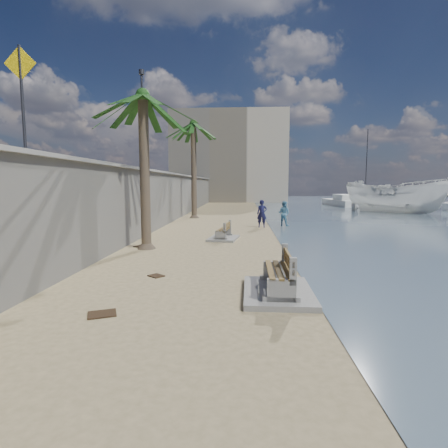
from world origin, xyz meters
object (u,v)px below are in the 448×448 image
object	(u,v)px
yacht_far	(340,203)
boat_cruiser	(395,195)
sailboat_west	(365,201)
bench_near	(278,277)
person_a	(262,212)
palm_mid	(143,97)
person_b	(284,212)
bench_far	(223,232)
palm_back	(193,125)

from	to	relation	value
yacht_far	boat_cruiser	bearing A→B (deg)	-176.31
boat_cruiser	sailboat_west	bearing A→B (deg)	29.79
bench_near	yacht_far	bearing A→B (deg)	72.52
person_a	yacht_far	xyz separation A→B (m)	(11.33, 23.17, -0.67)
bench_near	palm_mid	distance (m)	9.86
person_b	boat_cruiser	distance (m)	16.68
boat_cruiser	bench_far	bearing A→B (deg)	177.89
palm_mid	palm_back	distance (m)	13.92
bench_far	boat_cruiser	xyz separation A→B (m)	(15.80, 17.52, 1.41)
bench_far	boat_cruiser	size ratio (longest dim) A/B	0.50
bench_far	person_b	bearing A→B (deg)	58.34
palm_mid	yacht_far	world-z (taller)	palm_mid
person_b	person_a	bearing A→B (deg)	63.57
bench_far	person_b	world-z (taller)	person_b
palm_mid	person_a	distance (m)	10.89
palm_back	boat_cruiser	distance (m)	20.70
bench_near	sailboat_west	bearing A→B (deg)	68.75
bench_near	bench_far	world-z (taller)	bench_near
palm_mid	boat_cruiser	xyz separation A→B (m)	(18.98, 20.26, -4.58)
boat_cruiser	sailboat_west	world-z (taller)	sailboat_west
bench_far	person_a	size ratio (longest dim) A/B	1.07
yacht_far	palm_back	bearing A→B (deg)	127.74
boat_cruiser	person_a	bearing A→B (deg)	172.41
boat_cruiser	yacht_far	size ratio (longest dim) A/B	0.59
boat_cruiser	bench_near	bearing A→B (deg)	-167.94
palm_back	person_a	bearing A→B (deg)	-49.11
bench_far	yacht_far	xyz separation A→B (m)	(13.54, 28.25, -0.01)
bench_near	sailboat_west	distance (m)	47.08
palm_mid	person_a	world-z (taller)	palm_mid
palm_mid	palm_back	bearing A→B (deg)	89.38
palm_mid	boat_cruiser	bearing A→B (deg)	46.87
person_a	person_b	size ratio (longest dim) A/B	1.11
bench_far	sailboat_west	size ratio (longest dim) A/B	0.20
person_a	yacht_far	bearing A→B (deg)	66.21
palm_back	yacht_far	distance (m)	24.88
palm_mid	person_a	xyz separation A→B (m)	(5.39, 7.81, -5.33)
boat_cruiser	person_b	bearing A→B (deg)	173.49
person_a	boat_cruiser	xyz separation A→B (m)	(13.59, 12.45, 0.76)
palm_mid	sailboat_west	bearing A→B (deg)	59.67
person_b	yacht_far	xyz separation A→B (m)	(9.81, 22.21, -0.57)
bench_far	palm_back	distance (m)	13.57
palm_back	yacht_far	xyz separation A→B (m)	(16.58, 17.12, -7.16)
palm_back	sailboat_west	xyz separation A→B (m)	(21.96, 23.92, -7.14)
bench_far	sailboat_west	bearing A→B (deg)	61.63
boat_cruiser	yacht_far	world-z (taller)	boat_cruiser
palm_mid	person_a	bearing A→B (deg)	55.39
bench_near	person_b	xyz separation A→B (m)	(1.86, 14.86, 0.46)
bench_near	boat_cruiser	world-z (taller)	boat_cruiser
bench_near	palm_mid	world-z (taller)	palm_mid
bench_near	boat_cruiser	bearing A→B (deg)	62.14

